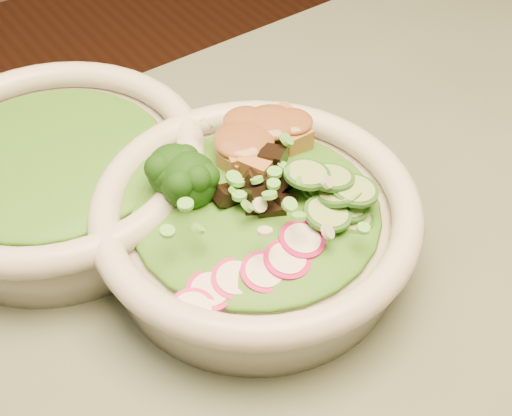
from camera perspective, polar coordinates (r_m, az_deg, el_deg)
salad_bowl at (r=0.51m, az=0.00°, el=-1.42°), size 0.23×0.23×0.06m
side_bowl at (r=0.57m, az=-15.72°, el=2.66°), size 0.23×0.23×0.06m
lettuce_bed at (r=0.50m, az=0.00°, el=0.08°), size 0.18×0.18×0.02m
side_lettuce at (r=0.56m, az=-16.08°, el=4.01°), size 0.16×0.16×0.02m
broccoli_florets at (r=0.49m, az=-6.35°, el=0.96°), size 0.07×0.07×0.04m
radish_slices at (r=0.46m, az=0.36°, el=-4.84°), size 0.10×0.04×0.02m
cucumber_slices at (r=0.49m, az=6.57°, el=0.79°), size 0.06×0.06×0.03m
mushroom_heap at (r=0.50m, az=-0.01°, el=1.86°), size 0.06×0.06×0.03m
tofu_cubes at (r=0.53m, az=0.12°, el=5.02°), size 0.08×0.06×0.03m
peanut_sauce at (r=0.52m, az=0.13°, el=5.96°), size 0.06×0.05×0.01m
scallion_garnish at (r=0.48m, az=0.00°, el=1.74°), size 0.17×0.17×0.02m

